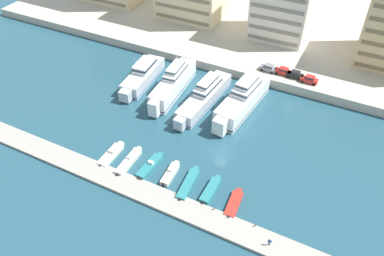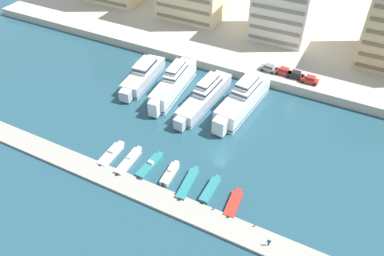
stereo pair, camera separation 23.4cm
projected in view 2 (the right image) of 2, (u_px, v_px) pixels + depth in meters
The scene contains 23 objects.
ground_plane at pixel (221, 153), 75.13m from camera, with size 400.00×400.00×0.00m, color #234C5B.
quay_promenade at pixel (301, 25), 115.73m from camera, with size 180.00×70.00×2.27m, color #BCB29E.
pier_dock at pixel (184, 209), 64.46m from camera, with size 120.00×4.55×0.56m, color #9E998E.
yacht_silver_far_left at pixel (143, 75), 93.16m from camera, with size 6.14×19.04×6.63m.
yacht_white_left at pixel (173, 83), 89.32m from camera, with size 5.42×21.47×8.45m.
yacht_silver_mid_left at pixel (205, 96), 86.30m from camera, with size 5.39×22.75×7.64m.
yacht_white_center_left at pixel (243, 99), 84.39m from camera, with size 6.84×22.41×8.86m.
motorboat_cream_far_left at pixel (111, 154), 74.34m from camera, with size 2.14×7.60×1.33m.
motorboat_cream_left at pixel (129, 161), 72.65m from camera, with size 1.74×8.27×1.48m.
motorboat_teal_mid_left at pixel (150, 166), 71.76m from camera, with size 2.28×7.75×1.51m.
motorboat_cream_center_left at pixel (170, 173), 70.31m from camera, with size 1.90×6.44×1.46m.
motorboat_teal_center at pixel (188, 184), 68.49m from camera, with size 2.42×8.57×0.95m.
motorboat_teal_center_right at pixel (210, 190), 67.28m from camera, with size 1.77×7.02×1.07m.
motorboat_red_mid_right at pixel (234, 204), 65.22m from camera, with size 2.35×6.85×0.81m.
car_grey_far_left at pixel (269, 68), 93.27m from camera, with size 4.21×2.15×1.80m.
car_red_left at pixel (284, 71), 92.11m from camera, with size 4.15×2.01×1.80m.
car_black_mid_left at pixel (296, 74), 90.95m from camera, with size 4.12×1.95×1.80m.
car_red_center_left at pixel (310, 79), 89.35m from camera, with size 4.11×1.94×1.80m.
pedestrian_near_edge at pixel (269, 242), 58.29m from camera, with size 0.57×0.34×1.55m.
bollard_west at pixel (141, 178), 68.90m from camera, with size 0.20×0.20×0.61m.
bollard_west_mid at pixel (176, 193), 66.37m from camera, with size 0.20×0.20×0.61m.
bollard_east_mid at pixel (214, 208), 63.83m from camera, with size 0.20×0.20×0.61m.
bollard_east at pixel (255, 225), 61.29m from camera, with size 0.20×0.20×0.61m.
Camera 2 is at (19.12, -50.10, 53.18)m, focal length 35.00 mm.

